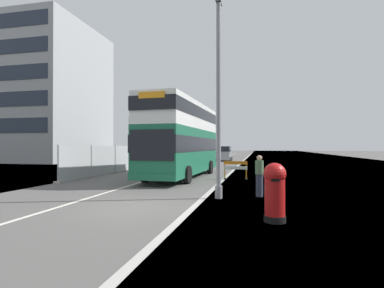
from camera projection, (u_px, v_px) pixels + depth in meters
ground at (153, 208)px, 10.31m from camera, size 140.00×280.00×0.10m
double_decker_bus at (183, 138)px, 20.27m from camera, size 3.13×11.08×4.94m
lamppost_foreground at (219, 103)px, 11.99m from camera, size 0.29×0.70×8.02m
red_pillar_postbox at (275, 189)px, 8.24m from camera, size 0.62×0.62×1.62m
roadworks_barrier at (236, 168)px, 18.89m from camera, size 1.51×0.60×1.14m
construction_site_fence at (147, 157)px, 30.02m from camera, size 0.44×27.40×2.18m
car_oncoming_near at (187, 155)px, 36.82m from camera, size 2.08×4.43×2.06m
car_receding_mid at (224, 154)px, 42.67m from camera, size 1.96×4.41×2.08m
bare_tree_far_verge_near at (153, 145)px, 50.25m from camera, size 2.31×2.86×4.82m
pedestrian_at_kerb at (259, 176)px, 12.38m from camera, size 0.34×0.34×1.70m
backdrop_office_block at (15, 96)px, 44.13m from camera, size 23.77×14.68×18.79m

